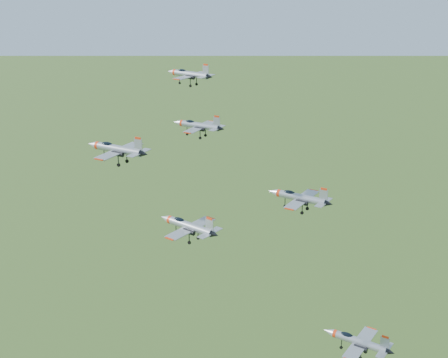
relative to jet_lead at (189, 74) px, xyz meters
The scene contains 6 objects.
jet_lead is the anchor object (origin of this frame).
jet_left_high 23.27m from the jet_lead, 45.86° to the right, with size 10.49×8.78×2.81m.
jet_right_high 32.04m from the jet_lead, 72.81° to the right, with size 12.68×10.59×3.39m.
jet_left_low 39.91m from the jet_lead, 19.64° to the right, with size 12.05×10.02×3.22m.
jet_right_low 43.95m from the jet_lead, 50.20° to the right, with size 11.77×9.66×3.16m.
jet_trail 63.51m from the jet_lead, 20.71° to the right, with size 11.95×9.89×3.19m.
Camera 1 is at (68.46, -82.69, 159.22)m, focal length 50.00 mm.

